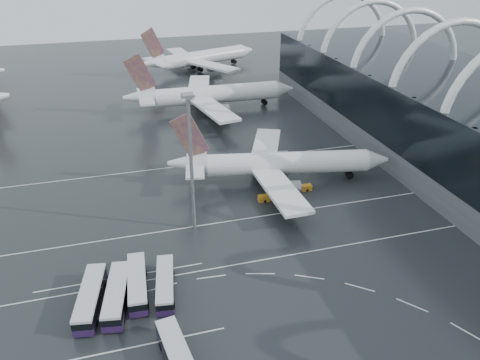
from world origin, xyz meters
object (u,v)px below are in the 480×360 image
object	(u,v)px
gse_cart_belly_e	(273,164)
bus_row_near_a	(90,298)
airliner_gate_b	(209,95)
airliner_main	(276,164)
airliner_gate_c	(198,58)
bus_row_far_c	(178,358)
floodlight_mast	(190,148)
bus_row_near_b	(117,295)
bus_row_near_d	(165,284)
gse_cart_belly_c	(264,198)
gse_cart_belly_d	(322,167)
gse_cart_belly_b	(330,166)
bus_row_near_c	(137,283)
gse_cart_belly_a	(306,188)

from	to	relation	value
gse_cart_belly_e	bus_row_near_a	bearing A→B (deg)	-138.05
airliner_gate_b	airliner_main	bearing A→B (deg)	-84.30
airliner_gate_c	bus_row_far_c	distance (m)	157.20
floodlight_mast	bus_row_near_b	bearing A→B (deg)	-131.20
bus_row_near_d	bus_row_far_c	bearing A→B (deg)	-173.06
gse_cart_belly_c	gse_cart_belly_d	size ratio (longest dim) A/B	1.24
airliner_gate_b	bus_row_near_d	distance (m)	90.01
gse_cart_belly_b	gse_cart_belly_c	size ratio (longest dim) A/B	0.75
airliner_gate_b	bus_row_near_c	world-z (taller)	airliner_gate_b
bus_row_near_a	gse_cart_belly_c	xyz separation A→B (m)	(36.23, 23.84, -1.12)
bus_row_near_b	airliner_gate_c	bearing A→B (deg)	-6.60
airliner_main	bus_row_far_c	world-z (taller)	airliner_main
bus_row_far_c	gse_cart_belly_d	bearing A→B (deg)	-49.04
bus_row_near_b	gse_cart_belly_e	bearing A→B (deg)	-35.25
airliner_gate_c	bus_row_near_b	distance (m)	144.61
airliner_main	floodlight_mast	bearing A→B (deg)	-135.49
gse_cart_belly_b	gse_cart_belly_d	world-z (taller)	gse_cart_belly_d
gse_cart_belly_e	bus_row_far_c	bearing A→B (deg)	-120.87
bus_row_near_a	airliner_main	bearing A→B (deg)	-42.47
floodlight_mast	bus_row_near_d	bearing A→B (deg)	-115.15
bus_row_near_c	gse_cart_belly_e	distance (m)	52.69
airliner_main	gse_cart_belly_d	world-z (taller)	airliner_main
bus_row_near_a	gse_cart_belly_c	world-z (taller)	bus_row_near_a
airliner_main	gse_cart_belly_d	distance (m)	13.97
gse_cart_belly_b	gse_cart_belly_d	bearing A→B (deg)	177.72
airliner_gate_b	gse_cart_belly_c	world-z (taller)	airliner_gate_b
bus_row_near_b	gse_cart_belly_e	world-z (taller)	bus_row_near_b
airliner_gate_c	bus_row_far_c	xyz separation A→B (m)	(-33.60, -153.53, -3.22)
bus_row_near_d	gse_cart_belly_b	size ratio (longest dim) A/B	6.55
bus_row_near_c	gse_cart_belly_c	bearing A→B (deg)	-49.05
bus_row_near_a	gse_cart_belly_b	size ratio (longest dim) A/B	7.26
bus_row_near_b	gse_cart_belly_e	xyz separation A→B (m)	(39.96, 39.87, -1.09)
airliner_main	gse_cart_belly_c	xyz separation A→B (m)	(-5.63, -8.30, -3.72)
bus_row_near_a	gse_cart_belly_a	world-z (taller)	bus_row_near_a
gse_cart_belly_d	gse_cart_belly_c	bearing A→B (deg)	-149.81
gse_cart_belly_a	bus_row_near_a	bearing A→B (deg)	-151.18
gse_cart_belly_c	gse_cart_belly_b	bearing A→B (deg)	27.58
airliner_gate_c	bus_row_far_c	world-z (taller)	airliner_gate_c
floodlight_mast	airliner_main	bearing A→B (deg)	33.32
airliner_main	gse_cart_belly_d	bearing A→B (deg)	22.51
bus_row_near_d	floodlight_mast	distance (m)	24.59
floodlight_mast	bus_row_near_a	bearing A→B (deg)	-138.25
airliner_gate_b	floodlight_mast	bearing A→B (deg)	-103.36
gse_cart_belly_d	bus_row_near_a	bearing A→B (deg)	-147.71
airliner_gate_b	gse_cart_belly_e	distance (m)	47.45
airliner_main	gse_cart_belly_e	bearing A→B (deg)	85.60
bus_row_near_c	gse_cart_belly_e	xyz separation A→B (m)	(36.64, 37.85, -1.03)
airliner_gate_b	gse_cart_belly_c	distance (m)	62.66
bus_row_near_c	bus_row_near_d	size ratio (longest dim) A/B	1.05
bus_row_near_a	gse_cart_belly_b	world-z (taller)	bus_row_near_a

